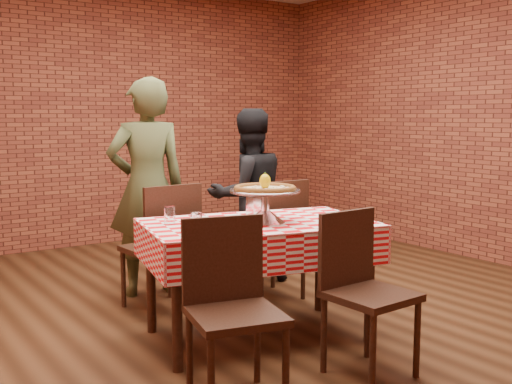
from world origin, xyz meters
The scene contains 19 objects.
ground centered at (0.00, 0.00, 0.00)m, with size 6.00×6.00×0.00m, color black.
back_wall centered at (0.00, 3.00, 1.45)m, with size 5.50×5.50×0.00m, color maroon.
table centered at (-0.31, -0.42, 0.38)m, with size 1.40×0.84×0.75m, color #351F15.
tablecloth centered at (-0.31, -0.42, 0.64)m, with size 1.44×0.88×0.24m, color red, non-canonical shape.
pizza_stand centered at (-0.28, -0.46, 0.86)m, with size 0.45×0.45×0.20m, color silver, non-canonical shape.
pizza centered at (-0.28, -0.46, 0.97)m, with size 0.39×0.39×0.03m, color beige.
lemon centered at (-0.28, -0.46, 1.02)m, with size 0.07×0.07×0.09m, color yellow.
water_glass_left centered at (-0.78, -0.48, 0.81)m, with size 0.07×0.07×0.11m, color white.
water_glass_right centered at (-0.80, -0.17, 0.81)m, with size 0.07×0.07×0.11m, color white.
side_plate centered at (0.16, -0.60, 0.76)m, with size 0.14×0.14×0.01m, color white.
sweetener_packet_a centered at (0.21, -0.69, 0.76)m, with size 0.05×0.04×0.01m, color white.
sweetener_packet_b centered at (0.31, -0.68, 0.76)m, with size 0.05×0.04×0.01m, color white.
condiment_caddy centered at (-0.17, -0.18, 0.82)m, with size 0.09×0.07×0.13m, color silver.
chair_near_left centered at (-0.92, -1.12, 0.46)m, with size 0.43×0.43×0.91m, color #351F15, non-canonical shape.
chair_near_right centered at (-0.13, -1.26, 0.45)m, with size 0.42×0.42×0.90m, color #351F15, non-canonical shape.
chair_far_left centered at (-0.56, 0.47, 0.47)m, with size 0.46×0.46×0.94m, color #351F15, non-canonical shape.
chair_far_right centered at (0.26, 0.25, 0.47)m, with size 0.46×0.46×0.94m, color #351F15, non-canonical shape.
diner_olive centered at (-0.47, 0.89, 0.86)m, with size 0.63×0.41×1.73m, color #434B29.
diner_black centered at (0.41, 0.74, 0.74)m, with size 0.72×0.56×1.49m, color black.
Camera 1 is at (-2.50, -3.57, 1.43)m, focal length 43.00 mm.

